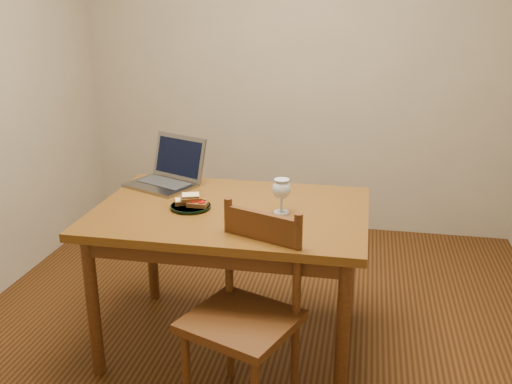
% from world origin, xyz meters
% --- Properties ---
extents(floor, '(3.20, 3.20, 0.02)m').
position_xyz_m(floor, '(0.00, 0.00, -0.01)').
color(floor, black).
rests_on(floor, ground).
extents(back_wall, '(3.20, 0.02, 2.60)m').
position_xyz_m(back_wall, '(0.00, 1.61, 1.30)').
color(back_wall, gray).
rests_on(back_wall, floor).
extents(front_wall, '(3.20, 0.02, 2.60)m').
position_xyz_m(front_wall, '(0.00, -1.61, 1.30)').
color(front_wall, gray).
rests_on(front_wall, floor).
extents(table, '(1.30, 0.90, 0.74)m').
position_xyz_m(table, '(-0.10, -0.09, 0.65)').
color(table, '#45260B').
rests_on(table, floor).
extents(chair, '(0.54, 0.53, 0.45)m').
position_xyz_m(chair, '(0.07, -0.56, 0.49)').
color(chair, '#391C0B').
rests_on(chair, floor).
extents(plate, '(0.20, 0.20, 0.02)m').
position_xyz_m(plate, '(-0.29, -0.13, 0.75)').
color(plate, black).
rests_on(plate, table).
extents(sandwich_cheese, '(0.11, 0.08, 0.03)m').
position_xyz_m(sandwich_cheese, '(-0.32, -0.12, 0.77)').
color(sandwich_cheese, '#381E0C').
rests_on(sandwich_cheese, plate).
extents(sandwich_tomato, '(0.10, 0.06, 0.03)m').
position_xyz_m(sandwich_tomato, '(-0.25, -0.14, 0.77)').
color(sandwich_tomato, '#381E0C').
rests_on(sandwich_tomato, plate).
extents(sandwich_top, '(0.11, 0.09, 0.03)m').
position_xyz_m(sandwich_top, '(-0.29, -0.13, 0.79)').
color(sandwich_top, '#381E0C').
rests_on(sandwich_top, plate).
extents(milk_glass, '(0.09, 0.09, 0.17)m').
position_xyz_m(milk_glass, '(0.15, -0.11, 0.82)').
color(milk_glass, white).
rests_on(milk_glass, table).
extents(laptop, '(0.44, 0.43, 0.25)m').
position_xyz_m(laptop, '(-0.52, 0.22, 0.81)').
color(laptop, slate).
rests_on(laptop, table).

